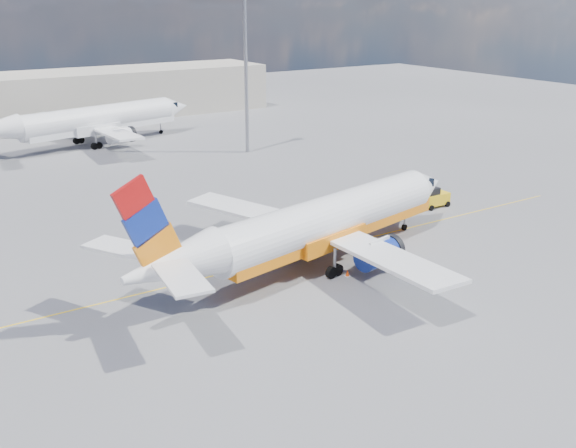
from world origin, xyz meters
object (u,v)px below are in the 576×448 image
second_jet (92,121)px  traffic_cone (348,273)px  main_jet (320,223)px  gse_tug (433,197)px

second_jet → traffic_cone: second_jet is taller
main_jet → traffic_cone: bearing=-93.5°
gse_tug → traffic_cone: 19.70m
main_jet → traffic_cone: (0.44, -3.04, -3.17)m
second_jet → traffic_cone: 55.52m
main_jet → traffic_cone: main_jet is taller
traffic_cone → second_jet: bearing=92.7°
main_jet → second_jet: (-2.13, 52.33, 0.08)m
gse_tug → traffic_cone: bearing=-153.9°
main_jet → second_jet: size_ratio=0.98×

